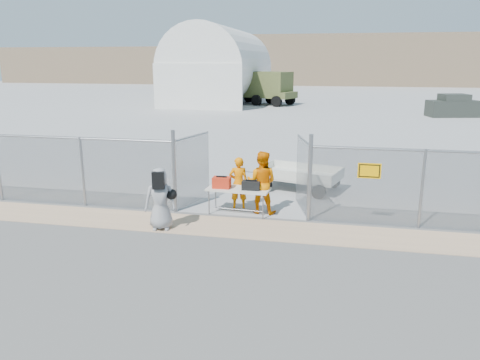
% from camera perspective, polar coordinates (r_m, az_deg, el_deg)
% --- Properties ---
extents(ground, '(160.00, 160.00, 0.00)m').
position_cam_1_polar(ground, '(12.03, -1.95, -7.41)').
color(ground, '#565555').
extents(tarmac_inside, '(160.00, 80.00, 0.01)m').
position_cam_1_polar(tarmac_inside, '(53.10, 8.93, 9.40)').
color(tarmac_inside, '#9C9C9C').
rests_on(tarmac_inside, ground).
extents(dirt_strip, '(44.00, 1.60, 0.01)m').
position_cam_1_polar(dirt_strip, '(12.93, -0.90, -5.78)').
color(dirt_strip, tan).
rests_on(dirt_strip, ground).
extents(distant_hills, '(140.00, 6.00, 9.00)m').
position_cam_1_polar(distant_hills, '(88.88, 13.64, 14.02)').
color(distant_hills, '#7F684F').
rests_on(distant_hills, ground).
extents(chain_link_fence, '(40.00, 0.20, 2.20)m').
position_cam_1_polar(chain_link_fence, '(13.54, 0.00, 0.00)').
color(chain_link_fence, gray).
rests_on(chain_link_fence, ground).
extents(quonset_hangar, '(9.00, 18.00, 8.00)m').
position_cam_1_polar(quonset_hangar, '(52.40, -2.33, 13.86)').
color(quonset_hangar, silver).
rests_on(quonset_hangar, ground).
extents(folding_table, '(1.90, 0.90, 0.79)m').
position_cam_1_polar(folding_table, '(13.96, -0.19, -2.58)').
color(folding_table, silver).
rests_on(folding_table, ground).
extents(orange_bag, '(0.52, 0.35, 0.32)m').
position_cam_1_polar(orange_bag, '(13.88, -2.26, -0.31)').
color(orange_bag, red).
rests_on(orange_bag, folding_table).
extents(black_duffel, '(0.54, 0.33, 0.26)m').
position_cam_1_polar(black_duffel, '(13.69, 1.37, -0.65)').
color(black_duffel, black).
rests_on(black_duffel, folding_table).
extents(security_worker_left, '(0.66, 0.51, 1.62)m').
position_cam_1_polar(security_worker_left, '(14.35, -0.18, -0.36)').
color(security_worker_left, orange).
rests_on(security_worker_left, ground).
extents(security_worker_right, '(0.98, 0.79, 1.89)m').
position_cam_1_polar(security_worker_right, '(13.91, 2.65, -0.29)').
color(security_worker_right, orange).
rests_on(security_worker_right, ground).
extents(visitor, '(0.94, 0.72, 1.70)m').
position_cam_1_polar(visitor, '(12.75, -9.70, -2.29)').
color(visitor, gray).
rests_on(visitor, ground).
extents(utility_trailer, '(3.97, 2.79, 0.87)m').
position_cam_1_polar(utility_trailer, '(16.66, 7.31, 0.27)').
color(utility_trailer, silver).
rests_on(utility_trailer, ground).
extents(military_truck, '(7.46, 5.20, 3.35)m').
position_cam_1_polar(military_truck, '(49.24, 2.71, 11.12)').
color(military_truck, '#555D2E').
rests_on(military_truck, ground).
extents(parked_vehicle_near, '(4.26, 2.66, 1.79)m').
position_cam_1_polar(parked_vehicle_near, '(42.00, 24.56, 8.23)').
color(parked_vehicle_near, '#2E342E').
rests_on(parked_vehicle_near, ground).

